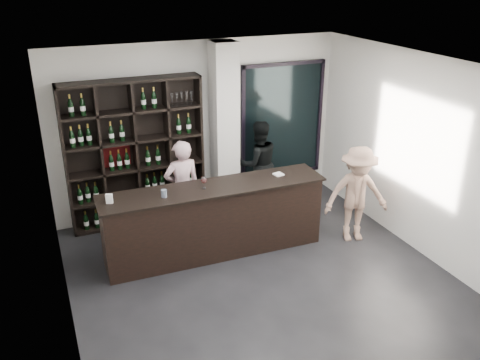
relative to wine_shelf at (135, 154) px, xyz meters
name	(u,v)px	position (x,y,z in m)	size (l,w,h in m)	color
floor	(268,287)	(1.15, -2.57, -1.20)	(5.00, 5.50, 0.01)	black
wine_shelf	(135,154)	(0.00, 0.00, 0.00)	(2.20, 0.35, 2.40)	black
structural_column	(225,130)	(1.50, -0.10, 0.25)	(0.40, 0.40, 2.90)	silver
glass_panel	(282,121)	(2.70, 0.12, 0.20)	(1.60, 0.08, 2.10)	black
tasting_counter	(215,220)	(0.80, -1.47, -0.66)	(3.29, 0.68, 1.08)	black
taster_pink	(182,189)	(0.55, -0.72, -0.41)	(0.57, 0.38, 1.57)	#CFA5AA
taster_black	(258,164)	(2.10, -0.17, -0.43)	(0.75, 0.59, 1.55)	black
customer	(357,194)	(2.95, -1.91, -0.43)	(0.99, 0.57, 1.53)	#9F7966
wine_glass	(204,182)	(0.65, -1.47, -0.02)	(0.08, 0.08, 0.20)	white
spit_cup	(164,193)	(0.06, -1.53, -0.06)	(0.08, 0.08, 0.11)	#B1C0DA
napkin_stack	(278,174)	(1.84, -1.43, -0.11)	(0.13, 0.13, 0.02)	white
card_stand	(109,199)	(-0.66, -1.44, -0.05)	(0.09, 0.04, 0.13)	white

